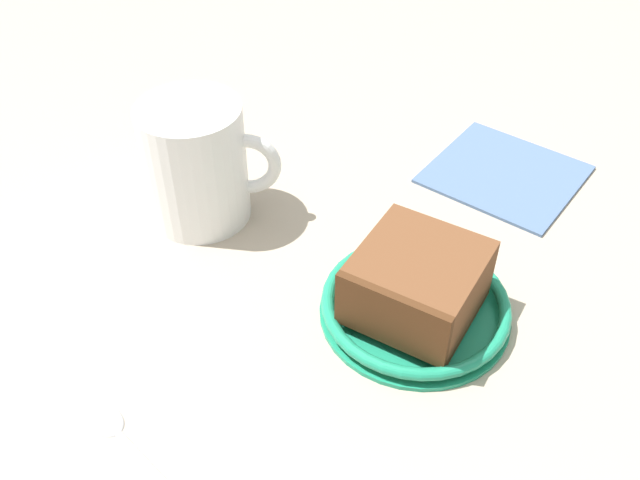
{
  "coord_description": "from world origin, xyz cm",
  "views": [
    {
      "loc": [
        -9.72,
        37.57,
        39.5
      ],
      "look_at": [
        -0.13,
        -1.77,
        3.0
      ],
      "focal_mm": 39.54,
      "sensor_mm": 36.0,
      "label": 1
    }
  ],
  "objects_px": {
    "small_plate": "(415,306)",
    "teaspoon": "(120,434)",
    "cake_slice": "(417,284)",
    "folded_napkin": "(505,173)",
    "tea_mug": "(197,163)"
  },
  "relations": [
    {
      "from": "tea_mug",
      "to": "cake_slice",
      "type": "bearing_deg",
      "value": 158.44
    },
    {
      "from": "cake_slice",
      "to": "tea_mug",
      "type": "bearing_deg",
      "value": -21.56
    },
    {
      "from": "small_plate",
      "to": "teaspoon",
      "type": "distance_m",
      "value": 0.22
    },
    {
      "from": "cake_slice",
      "to": "folded_napkin",
      "type": "height_order",
      "value": "cake_slice"
    },
    {
      "from": "small_plate",
      "to": "teaspoon",
      "type": "bearing_deg",
      "value": 41.78
    },
    {
      "from": "cake_slice",
      "to": "teaspoon",
      "type": "distance_m",
      "value": 0.22
    },
    {
      "from": "teaspoon",
      "to": "cake_slice",
      "type": "bearing_deg",
      "value": -138.58
    },
    {
      "from": "small_plate",
      "to": "folded_napkin",
      "type": "height_order",
      "value": "small_plate"
    },
    {
      "from": "small_plate",
      "to": "tea_mug",
      "type": "relative_size",
      "value": 1.25
    },
    {
      "from": "cake_slice",
      "to": "teaspoon",
      "type": "height_order",
      "value": "cake_slice"
    },
    {
      "from": "small_plate",
      "to": "cake_slice",
      "type": "relative_size",
      "value": 1.3
    },
    {
      "from": "tea_mug",
      "to": "teaspoon",
      "type": "xyz_separation_m",
      "value": [
        -0.03,
        0.22,
        -0.05
      ]
    },
    {
      "from": "tea_mug",
      "to": "folded_napkin",
      "type": "distance_m",
      "value": 0.28
    },
    {
      "from": "cake_slice",
      "to": "folded_napkin",
      "type": "bearing_deg",
      "value": -106.71
    },
    {
      "from": "small_plate",
      "to": "tea_mug",
      "type": "distance_m",
      "value": 0.21
    }
  ]
}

